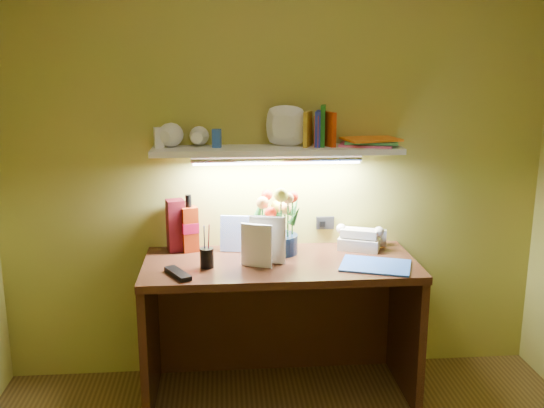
# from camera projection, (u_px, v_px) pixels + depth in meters

# --- Properties ---
(desk) EXTENTS (1.40, 0.60, 0.75)m
(desk) POSITION_uv_depth(u_px,v_px,m) (280.00, 329.00, 3.20)
(desk) COLOR black
(desk) RESTS_ON ground
(flower_bouquet) EXTENTS (0.27, 0.27, 0.36)m
(flower_bouquet) POSITION_uv_depth(u_px,v_px,m) (279.00, 221.00, 3.20)
(flower_bouquet) COLOR #0B1937
(flower_bouquet) RESTS_ON desk
(telephone) EXTENTS (0.26, 0.23, 0.13)m
(telephone) POSITION_uv_depth(u_px,v_px,m) (360.00, 237.00, 3.31)
(telephone) COLOR #F4E8CC
(telephone) RESTS_ON desk
(desk_clock) EXTENTS (0.10, 0.06, 0.09)m
(desk_clock) POSITION_uv_depth(u_px,v_px,m) (378.00, 237.00, 3.37)
(desk_clock) COLOR silver
(desk_clock) RESTS_ON desk
(whisky_bottle) EXTENTS (0.11, 0.11, 0.31)m
(whisky_bottle) POSITION_uv_depth(u_px,v_px,m) (189.00, 223.00, 3.24)
(whisky_bottle) COLOR #A42D0C
(whisky_bottle) RESTS_ON desk
(whisky_box) EXTENTS (0.11, 0.11, 0.28)m
(whisky_box) POSITION_uv_depth(u_px,v_px,m) (176.00, 225.00, 3.25)
(whisky_box) COLOR #530C13
(whisky_box) RESTS_ON desk
(pen_cup) EXTENTS (0.08, 0.08, 0.17)m
(pen_cup) POSITION_uv_depth(u_px,v_px,m) (207.00, 251.00, 3.00)
(pen_cup) COLOR black
(pen_cup) RESTS_ON desk
(art_card) EXTENTS (0.20, 0.07, 0.19)m
(art_card) POSITION_uv_depth(u_px,v_px,m) (238.00, 234.00, 3.26)
(art_card) COLOR silver
(art_card) RESTS_ON desk
(tv_remote) EXTENTS (0.14, 0.20, 0.02)m
(tv_remote) POSITION_uv_depth(u_px,v_px,m) (178.00, 273.00, 2.90)
(tv_remote) COLOR black
(tv_remote) RESTS_ON desk
(blue_folder) EXTENTS (0.40, 0.35, 0.01)m
(blue_folder) POSITION_uv_depth(u_px,v_px,m) (376.00, 265.00, 3.03)
(blue_folder) COLOR blue
(blue_folder) RESTS_ON desk
(desk_book_a) EXTENTS (0.18, 0.07, 0.25)m
(desk_book_a) POSITION_uv_depth(u_px,v_px,m) (249.00, 239.00, 3.06)
(desk_book_a) COLOR beige
(desk_book_a) RESTS_ON desk
(desk_book_b) EXTENTS (0.16, 0.08, 0.22)m
(desk_book_b) POSITION_uv_depth(u_px,v_px,m) (241.00, 244.00, 3.03)
(desk_book_b) COLOR white
(desk_book_b) RESTS_ON desk
(wall_shelf) EXTENTS (1.32, 0.31, 0.24)m
(wall_shelf) POSITION_uv_depth(u_px,v_px,m) (278.00, 144.00, 3.15)
(wall_shelf) COLOR white
(wall_shelf) RESTS_ON ground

